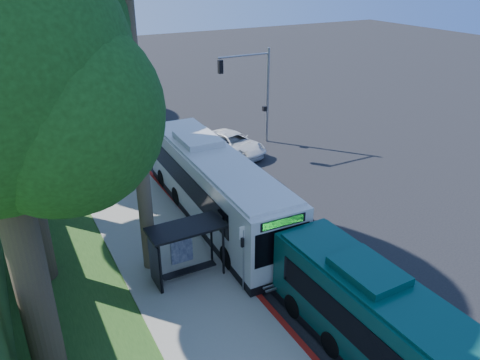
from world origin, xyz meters
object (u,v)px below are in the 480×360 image
teal_bus (403,342)px  pickup (233,144)px  white_bus (214,185)px  bus_shelter (180,242)px

teal_bus → pickup: bearing=76.1°
white_bus → teal_bus: white_bus is taller
bus_shelter → white_bus: white_bus is taller
teal_bus → pickup: (4.58, 20.32, -0.92)m
white_bus → teal_bus: size_ratio=1.18×
bus_shelter → white_bus: bearing=48.9°
white_bus → pickup: 9.45m
white_bus → bus_shelter: bearing=-129.3°
bus_shelter → teal_bus: size_ratio=0.28×
bus_shelter → teal_bus: teal_bus is taller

